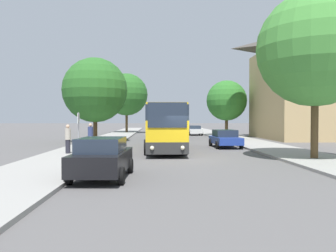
{
  "coord_description": "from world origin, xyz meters",
  "views": [
    {
      "loc": [
        -1.89,
        -19.08,
        2.33
      ],
      "look_at": [
        -0.83,
        8.75,
        1.71
      ],
      "focal_mm": 35.0,
      "sensor_mm": 36.0,
      "label": 1
    }
  ],
  "objects_px": {
    "tree_left_near": "(95,90)",
    "parked_car_left_curb": "(102,157)",
    "bus_front": "(164,126)",
    "parked_car_right_near": "(225,138)",
    "tree_right_near": "(227,101)",
    "tree_right_mid": "(315,49)",
    "parked_car_right_far": "(195,130)",
    "tree_left_far": "(127,95)",
    "pedestrian_waiting_far": "(91,136)",
    "bus_stop_sign": "(78,129)",
    "pedestrian_waiting_near": "(68,139)",
    "bus_middle": "(160,123)"
  },
  "relations": [
    {
      "from": "parked_car_left_curb",
      "to": "tree_left_far",
      "type": "xyz_separation_m",
      "value": [
        -2.6,
        40.26,
        5.41
      ]
    },
    {
      "from": "parked_car_left_curb",
      "to": "bus_stop_sign",
      "type": "relative_size",
      "value": 1.63
    },
    {
      "from": "parked_car_right_far",
      "to": "tree_left_far",
      "type": "relative_size",
      "value": 0.45
    },
    {
      "from": "pedestrian_waiting_far",
      "to": "bus_middle",
      "type": "bearing_deg",
      "value": 76.31
    },
    {
      "from": "parked_car_right_near",
      "to": "tree_right_mid",
      "type": "xyz_separation_m",
      "value": [
        3.14,
        -8.56,
        5.42
      ]
    },
    {
      "from": "bus_middle",
      "to": "tree_left_near",
      "type": "xyz_separation_m",
      "value": [
        -6.52,
        -7.11,
        3.3
      ]
    },
    {
      "from": "bus_front",
      "to": "parked_car_right_near",
      "type": "height_order",
      "value": "bus_front"
    },
    {
      "from": "pedestrian_waiting_near",
      "to": "tree_left_far",
      "type": "bearing_deg",
      "value": -143.8
    },
    {
      "from": "parked_car_left_curb",
      "to": "tree_right_near",
      "type": "height_order",
      "value": "tree_right_near"
    },
    {
      "from": "parked_car_right_far",
      "to": "tree_right_near",
      "type": "height_order",
      "value": "tree_right_near"
    },
    {
      "from": "tree_left_near",
      "to": "tree_left_far",
      "type": "height_order",
      "value": "tree_left_far"
    },
    {
      "from": "tree_right_near",
      "to": "bus_stop_sign",
      "type": "bearing_deg",
      "value": -120.29
    },
    {
      "from": "bus_stop_sign",
      "to": "bus_front",
      "type": "bearing_deg",
      "value": 44.85
    },
    {
      "from": "bus_stop_sign",
      "to": "bus_middle",
      "type": "bearing_deg",
      "value": 76.13
    },
    {
      "from": "tree_left_near",
      "to": "tree_right_mid",
      "type": "height_order",
      "value": "tree_right_mid"
    },
    {
      "from": "pedestrian_waiting_far",
      "to": "tree_left_near",
      "type": "height_order",
      "value": "tree_left_near"
    },
    {
      "from": "pedestrian_waiting_far",
      "to": "tree_right_near",
      "type": "height_order",
      "value": "tree_right_near"
    },
    {
      "from": "bus_stop_sign",
      "to": "tree_right_near",
      "type": "relative_size",
      "value": 0.35
    },
    {
      "from": "pedestrian_waiting_far",
      "to": "parked_car_right_near",
      "type": "bearing_deg",
      "value": 21.44
    },
    {
      "from": "tree_left_far",
      "to": "parked_car_right_near",
      "type": "bearing_deg",
      "value": -68.89
    },
    {
      "from": "tree_right_mid",
      "to": "pedestrian_waiting_far",
      "type": "bearing_deg",
      "value": 158.64
    },
    {
      "from": "pedestrian_waiting_far",
      "to": "tree_left_far",
      "type": "height_order",
      "value": "tree_left_far"
    },
    {
      "from": "parked_car_left_curb",
      "to": "bus_front",
      "type": "bearing_deg",
      "value": 79.65
    },
    {
      "from": "parked_car_left_curb",
      "to": "parked_car_right_near",
      "type": "distance_m",
      "value": 15.57
    },
    {
      "from": "bus_middle",
      "to": "pedestrian_waiting_far",
      "type": "relative_size",
      "value": 5.82
    },
    {
      "from": "tree_left_far",
      "to": "parked_car_left_curb",
      "type": "bearing_deg",
      "value": -86.3
    },
    {
      "from": "bus_middle",
      "to": "bus_stop_sign",
      "type": "distance_m",
      "value": 21.08
    },
    {
      "from": "tree_right_mid",
      "to": "tree_right_near",
      "type": "bearing_deg",
      "value": 88.58
    },
    {
      "from": "bus_front",
      "to": "parked_car_left_curb",
      "type": "xyz_separation_m",
      "value": [
        -2.7,
        -11.56,
        -0.94
      ]
    },
    {
      "from": "tree_right_near",
      "to": "tree_right_mid",
      "type": "height_order",
      "value": "tree_right_mid"
    },
    {
      "from": "parked_car_right_far",
      "to": "bus_middle",
      "type": "bearing_deg",
      "value": 52.99
    },
    {
      "from": "bus_front",
      "to": "parked_car_right_far",
      "type": "relative_size",
      "value": 2.68
    },
    {
      "from": "tree_left_far",
      "to": "pedestrian_waiting_near",
      "type": "bearing_deg",
      "value": -91.48
    },
    {
      "from": "parked_car_right_far",
      "to": "bus_stop_sign",
      "type": "xyz_separation_m",
      "value": [
        -10.06,
        -27.08,
        1.01
      ]
    },
    {
      "from": "bus_front",
      "to": "pedestrian_waiting_near",
      "type": "distance_m",
      "value": 7.14
    },
    {
      "from": "bus_front",
      "to": "tree_right_mid",
      "type": "distance_m",
      "value": 11.38
    },
    {
      "from": "parked_car_right_far",
      "to": "tree_left_far",
      "type": "distance_m",
      "value": 13.42
    },
    {
      "from": "parked_car_left_curb",
      "to": "tree_left_near",
      "type": "bearing_deg",
      "value": 103.91
    },
    {
      "from": "pedestrian_waiting_near",
      "to": "tree_left_far",
      "type": "relative_size",
      "value": 0.19
    },
    {
      "from": "tree_left_near",
      "to": "tree_right_near",
      "type": "relative_size",
      "value": 1.13
    },
    {
      "from": "bus_stop_sign",
      "to": "tree_left_far",
      "type": "relative_size",
      "value": 0.27
    },
    {
      "from": "tree_left_near",
      "to": "parked_car_right_near",
      "type": "bearing_deg",
      "value": -28.47
    },
    {
      "from": "bus_stop_sign",
      "to": "parked_car_right_far",
      "type": "bearing_deg",
      "value": 69.63
    },
    {
      "from": "tree_left_far",
      "to": "tree_right_mid",
      "type": "xyz_separation_m",
      "value": [
        13.46,
        -35.3,
        -0.06
      ]
    },
    {
      "from": "bus_stop_sign",
      "to": "tree_right_mid",
      "type": "relative_size",
      "value": 0.28
    },
    {
      "from": "parked_car_left_curb",
      "to": "tree_right_near",
      "type": "bearing_deg",
      "value": 72.02
    },
    {
      "from": "parked_car_right_near",
      "to": "tree_right_mid",
      "type": "bearing_deg",
      "value": 108.42
    },
    {
      "from": "bus_middle",
      "to": "tree_left_far",
      "type": "xyz_separation_m",
      "value": [
        -5.23,
        13.33,
        4.39
      ]
    },
    {
      "from": "tree_left_near",
      "to": "parked_car_left_curb",
      "type": "bearing_deg",
      "value": -78.89
    },
    {
      "from": "tree_left_far",
      "to": "tree_right_mid",
      "type": "height_order",
      "value": "tree_left_far"
    }
  ]
}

